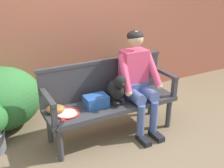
% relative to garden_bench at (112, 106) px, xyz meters
% --- Properties ---
extents(ground_plane, '(40.00, 40.00, 0.00)m').
position_rel_garden_bench_xyz_m(ground_plane, '(0.00, 0.00, -0.41)').
color(ground_plane, '#7A664C').
extents(brick_garden_fence, '(8.00, 0.30, 2.47)m').
position_rel_garden_bench_xyz_m(brick_garden_fence, '(0.00, 1.29, 0.83)').
color(brick_garden_fence, '#9E5642').
rests_on(brick_garden_fence, ground).
extents(hedge_bush_far_right, '(0.82, 0.60, 0.74)m').
position_rel_garden_bench_xyz_m(hedge_bush_far_right, '(0.80, 0.94, -0.04)').
color(hedge_bush_far_right, '#1E5B23').
rests_on(hedge_bush_far_right, ground).
extents(garden_bench, '(1.71, 0.54, 0.47)m').
position_rel_garden_bench_xyz_m(garden_bench, '(0.00, 0.00, 0.00)').
color(garden_bench, '#38383D').
rests_on(garden_bench, ground).
extents(bench_backrest, '(1.75, 0.06, 0.50)m').
position_rel_garden_bench_xyz_m(bench_backrest, '(0.00, 0.24, 0.31)').
color(bench_backrest, '#38383D').
rests_on(bench_backrest, garden_bench).
extents(bench_armrest_left_end, '(0.06, 0.54, 0.28)m').
position_rel_garden_bench_xyz_m(bench_armrest_left_end, '(-0.81, -0.09, 0.26)').
color(bench_armrest_left_end, '#38383D').
rests_on(bench_armrest_left_end, garden_bench).
extents(bench_armrest_right_end, '(0.06, 0.54, 0.28)m').
position_rel_garden_bench_xyz_m(bench_armrest_right_end, '(0.81, -0.09, 0.26)').
color(bench_armrest_right_end, '#38383D').
rests_on(bench_armrest_right_end, garden_bench).
extents(person_seated, '(0.56, 0.67, 1.34)m').
position_rel_garden_bench_xyz_m(person_seated, '(0.36, -0.02, 0.33)').
color(person_seated, black).
rests_on(person_seated, ground).
extents(dog_on_bench, '(0.22, 0.41, 0.41)m').
position_rel_garden_bench_xyz_m(dog_on_bench, '(0.03, -0.07, 0.26)').
color(dog_on_bench, black).
rests_on(dog_on_bench, garden_bench).
extents(tennis_racket, '(0.45, 0.55, 0.03)m').
position_rel_garden_bench_xyz_m(tennis_racket, '(-0.62, -0.04, 0.07)').
color(tennis_racket, red).
rests_on(tennis_racket, garden_bench).
extents(baseball_glove, '(0.26, 0.22, 0.09)m').
position_rel_garden_bench_xyz_m(baseball_glove, '(-0.71, 0.08, 0.11)').
color(baseball_glove, '#9E6B2D').
rests_on(baseball_glove, garden_bench).
extents(sports_bag, '(0.28, 0.20, 0.14)m').
position_rel_garden_bench_xyz_m(sports_bag, '(-0.23, -0.01, 0.13)').
color(sports_bag, '#2856A3').
rests_on(sports_bag, garden_bench).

